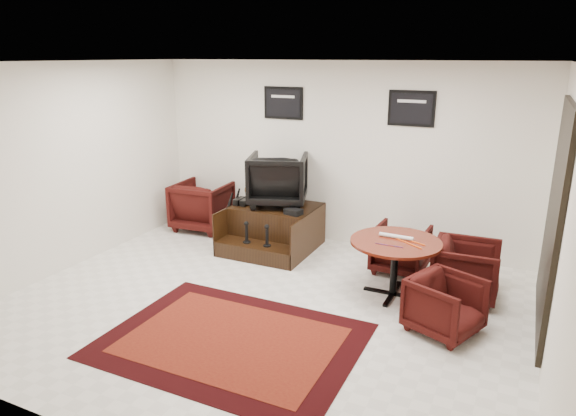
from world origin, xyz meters
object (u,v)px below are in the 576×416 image
(shine_chair, at_px, (278,177))
(table_chair_back, at_px, (401,247))
(armchair_side, at_px, (203,203))
(table_chair_window, at_px, (466,268))
(meeting_table, at_px, (395,247))
(table_chair_corner, at_px, (446,303))
(shine_podium, at_px, (274,229))

(shine_chair, xyz_separation_m, table_chair_back, (1.98, -0.23, -0.73))
(armchair_side, distance_m, table_chair_back, 3.51)
(table_chair_back, height_order, table_chair_window, table_chair_window)
(shine_chair, relative_size, meeting_table, 0.80)
(armchair_side, relative_size, table_chair_corner, 1.30)
(shine_podium, height_order, table_chair_window, table_chair_window)
(meeting_table, xyz_separation_m, table_chair_back, (-0.10, 0.77, -0.27))
(table_chair_window, bearing_deg, table_chair_back, 61.65)
(shine_podium, height_order, meeting_table, meeting_table)
(meeting_table, relative_size, table_chair_window, 1.41)
(shine_podium, relative_size, shine_chair, 1.49)
(shine_chair, xyz_separation_m, table_chair_corner, (2.80, -1.65, -0.74))
(meeting_table, bearing_deg, table_chair_back, 97.39)
(shine_podium, bearing_deg, armchair_side, 169.30)
(armchair_side, distance_m, meeting_table, 3.77)
(shine_chair, height_order, armchair_side, shine_chair)
(meeting_table, relative_size, table_chair_back, 1.54)
(shine_chair, distance_m, table_chair_window, 3.05)
(shine_chair, height_order, table_chair_back, shine_chair)
(shine_podium, distance_m, table_chair_back, 1.99)
(armchair_side, bearing_deg, table_chair_window, 165.53)
(shine_chair, distance_m, meeting_table, 2.36)
(shine_podium, xyz_separation_m, table_chair_corner, (2.80, -1.51, 0.04))
(shine_chair, xyz_separation_m, table_chair_window, (2.89, -0.68, -0.70))
(shine_chair, height_order, table_chair_window, shine_chair)
(shine_podium, xyz_separation_m, armchair_side, (-1.51, 0.28, 0.15))
(shine_podium, height_order, armchair_side, armchair_side)
(shine_podium, height_order, table_chair_back, table_chair_back)
(meeting_table, bearing_deg, table_chair_window, 21.86)
(table_chair_window, bearing_deg, shine_chair, 74.84)
(shine_podium, bearing_deg, meeting_table, -22.49)
(meeting_table, xyz_separation_m, table_chair_corner, (0.71, -0.65, -0.29))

